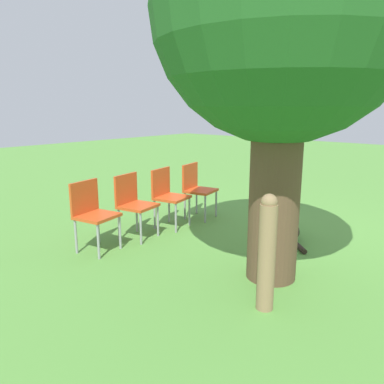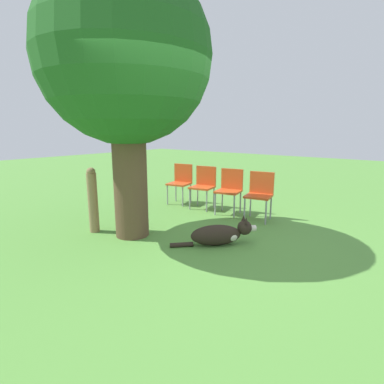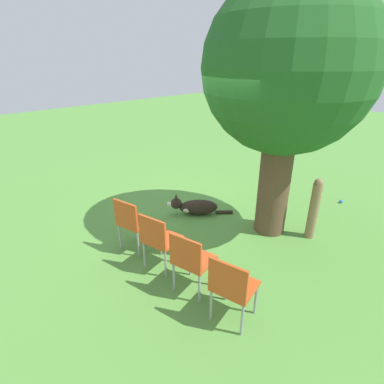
% 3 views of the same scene
% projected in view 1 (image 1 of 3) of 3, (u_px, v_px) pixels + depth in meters
% --- Properties ---
extents(ground_plane, '(30.00, 30.00, 0.00)m').
position_uv_depth(ground_plane, '(295.00, 248.00, 4.71)').
color(ground_plane, '#56933D').
extents(oak_tree, '(2.42, 2.42, 3.80)m').
position_uv_depth(oak_tree, '(283.00, 15.00, 3.35)').
color(oak_tree, brown).
rests_on(oak_tree, ground_plane).
extents(dog, '(0.96, 0.90, 0.41)m').
position_uv_depth(dog, '(284.00, 224.00, 5.16)').
color(dog, '#2D231C').
rests_on(dog, ground_plane).
extents(fence_post, '(0.15, 0.15, 1.04)m').
position_uv_depth(fence_post, '(267.00, 252.00, 3.18)').
color(fence_post, '#937551').
rests_on(fence_post, ground_plane).
extents(red_chair_0, '(0.50, 0.51, 0.86)m').
position_uv_depth(red_chair_0, '(196.00, 186.00, 5.91)').
color(red_chair_0, '#D14C1E').
rests_on(red_chair_0, ground_plane).
extents(red_chair_1, '(0.50, 0.51, 0.86)m').
position_uv_depth(red_chair_1, '(167.00, 193.00, 5.45)').
color(red_chair_1, '#D14C1E').
rests_on(red_chair_1, ground_plane).
extents(red_chair_2, '(0.50, 0.51, 0.86)m').
position_uv_depth(red_chair_2, '(133.00, 201.00, 4.99)').
color(red_chair_2, '#D14C1E').
rests_on(red_chair_2, ground_plane).
extents(red_chair_3, '(0.50, 0.51, 0.86)m').
position_uv_depth(red_chair_3, '(92.00, 210.00, 4.53)').
color(red_chair_3, '#D14C1E').
rests_on(red_chair_3, ground_plane).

